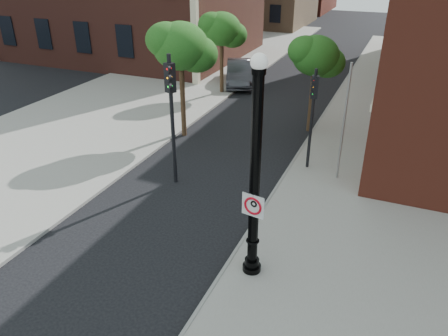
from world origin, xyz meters
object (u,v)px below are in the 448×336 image
at_px(traffic_signal_left, 171,100).
at_px(traffic_signal_right, 313,104).
at_px(lamppost, 255,185).
at_px(no_parking_sign, 253,206).
at_px(parked_car, 240,73).

bearing_deg(traffic_signal_left, traffic_signal_right, 58.82).
distance_m(lamppost, no_parking_sign, 0.55).
bearing_deg(lamppost, no_parking_sign, -80.15).
distance_m(no_parking_sign, parked_car, 19.36).
bearing_deg(no_parking_sign, traffic_signal_right, 99.97).
bearing_deg(lamppost, parked_car, 112.14).
bearing_deg(no_parking_sign, traffic_signal_left, 147.67).
bearing_deg(traffic_signal_right, lamppost, -102.99).
relative_size(lamppost, no_parking_sign, 9.74).
distance_m(parked_car, traffic_signal_right, 13.03).
xyz_separation_m(parked_car, traffic_signal_right, (7.14, -10.70, 2.06)).
distance_m(lamppost, traffic_signal_right, 7.03).
xyz_separation_m(lamppost, traffic_signal_right, (-0.07, 7.03, -0.03)).
bearing_deg(traffic_signal_right, parked_car, 110.16).
bearing_deg(lamppost, traffic_signal_left, 139.44).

